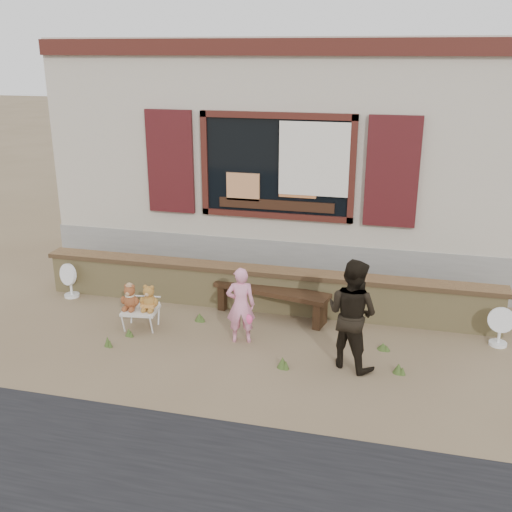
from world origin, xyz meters
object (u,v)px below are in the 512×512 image
(teddy_bear_right, at_px, (149,297))
(adult, at_px, (352,314))
(folding_chair, at_px, (141,311))
(child, at_px, (241,305))
(bench, at_px, (271,296))
(teddy_bear_left, at_px, (130,296))

(teddy_bear_right, xyz_separation_m, adult, (2.88, -0.37, 0.22))
(folding_chair, xyz_separation_m, child, (1.50, -0.05, 0.27))
(bench, xyz_separation_m, adult, (1.29, -1.20, 0.38))
(teddy_bear_right, relative_size, adult, 0.27)
(folding_chair, height_order, child, child)
(child, height_order, adult, adult)
(folding_chair, distance_m, teddy_bear_left, 0.26)
(teddy_bear_right, bearing_deg, teddy_bear_left, 180.00)
(bench, distance_m, adult, 1.81)
(child, xyz_separation_m, adult, (1.52, -0.31, 0.18))
(bench, xyz_separation_m, child, (-0.23, -0.90, 0.21))
(teddy_bear_right, distance_m, adult, 2.91)
(adult, bearing_deg, child, 16.18)
(child, bearing_deg, bench, -118.55)
(bench, xyz_separation_m, folding_chair, (-1.73, -0.85, -0.06))
(bench, bearing_deg, teddy_bear_right, -140.37)
(bench, height_order, teddy_bear_right, teddy_bear_right)
(folding_chair, relative_size, adult, 0.37)
(folding_chair, xyz_separation_m, teddy_bear_right, (0.14, 0.02, 0.22))
(folding_chair, distance_m, child, 1.53)
(teddy_bear_left, relative_size, child, 0.35)
(child, distance_m, adult, 1.56)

